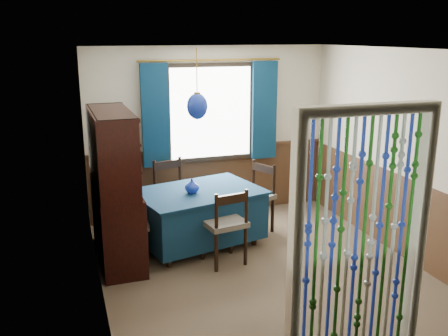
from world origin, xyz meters
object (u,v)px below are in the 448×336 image
object	(u,v)px
chair_far	(174,193)
pendant_lamp	(197,106)
chair_right	(255,196)
bowl_shelf	(121,163)
vase_sideboard	(116,172)
vase_table	(192,186)
chair_left	(127,225)
sideboard	(116,210)
chair_near	(225,224)
dining_table	(199,213)

from	to	relation	value
chair_far	pendant_lamp	size ratio (longest dim) A/B	1.14
pendant_lamp	chair_right	bearing A→B (deg)	14.63
chair_right	bowl_shelf	distance (m)	2.09
chair_right	bowl_shelf	bearing A→B (deg)	85.03
chair_far	vase_sideboard	xyz separation A→B (m)	(-0.82, -0.42, 0.49)
vase_table	chair_left	bearing A→B (deg)	-169.68
chair_left	sideboard	distance (m)	0.25
chair_far	chair_right	xyz separation A→B (m)	(1.03, -0.47, -0.01)
chair_near	sideboard	distance (m)	1.32
sideboard	vase_sideboard	size ratio (longest dim) A/B	9.63
dining_table	pendant_lamp	world-z (taller)	pendant_lamp
pendant_lamp	bowl_shelf	xyz separation A→B (m)	(-0.99, -0.38, -0.54)
chair_left	bowl_shelf	distance (m)	0.81
chair_right	pendant_lamp	xyz separation A→B (m)	(-0.86, -0.23, 1.30)
chair_right	bowl_shelf	xyz separation A→B (m)	(-1.85, -0.60, 0.76)
chair_left	bowl_shelf	world-z (taller)	bowl_shelf
chair_left	sideboard	size ratio (longest dim) A/B	0.49
dining_table	vase_table	xyz separation A→B (m)	(-0.10, -0.07, 0.39)
chair_left	chair_far	bearing A→B (deg)	143.82
chair_far	bowl_shelf	distance (m)	1.54
dining_table	pendant_lamp	bearing A→B (deg)	-76.38
chair_near	chair_far	xyz separation A→B (m)	(-0.32, 1.31, 0.02)
dining_table	bowl_shelf	xyz separation A→B (m)	(-0.99, -0.38, 0.84)
chair_right	sideboard	xyz separation A→B (m)	(-1.91, -0.29, 0.12)
chair_left	vase_table	size ratio (longest dim) A/B	5.24
chair_far	vase_sideboard	size ratio (longest dim) A/B	5.17
dining_table	chair_far	world-z (taller)	chair_far
dining_table	chair_far	xyz separation A→B (m)	(-0.17, 0.69, 0.09)
chair_left	bowl_shelf	bearing A→B (deg)	-14.64
bowl_shelf	vase_table	bearing A→B (deg)	19.03
chair_near	bowl_shelf	xyz separation A→B (m)	(-1.14, 0.24, 0.77)
vase_table	chair_near	bearing A→B (deg)	-65.23
vase_sideboard	chair_left	bearing A→B (deg)	-84.12
chair_near	chair_right	size ratio (longest dim) A/B	0.99
vase_sideboard	pendant_lamp	bearing A→B (deg)	-15.49
chair_far	sideboard	world-z (taller)	sideboard
dining_table	chair_right	xyz separation A→B (m)	(0.86, 0.23, 0.08)
chair_near	chair_far	size ratio (longest dim) A/B	0.97
dining_table	chair_near	bearing A→B (deg)	-89.17
chair_far	vase_table	size ratio (longest dim) A/B	5.74
chair_right	pendant_lamp	size ratio (longest dim) A/B	1.12
pendant_lamp	chair_far	bearing A→B (deg)	103.77
bowl_shelf	chair_left	bearing A→B (deg)	71.59
dining_table	vase_table	size ratio (longest dim) A/B	10.24
chair_right	sideboard	distance (m)	1.93
chair_near	sideboard	xyz separation A→B (m)	(-1.20, 0.55, 0.12)
dining_table	chair_far	distance (m)	0.72
sideboard	vase_sideboard	xyz separation A→B (m)	(0.06, 0.34, 0.38)
chair_right	pendant_lamp	distance (m)	1.58
sideboard	vase_sideboard	world-z (taller)	sideboard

